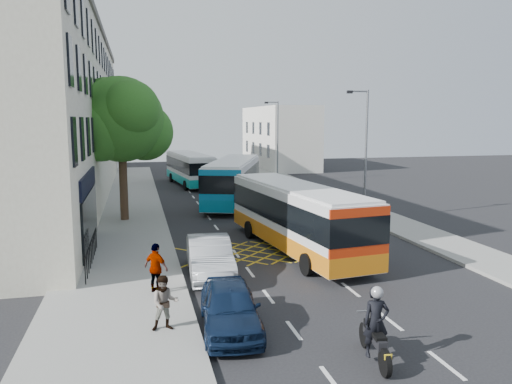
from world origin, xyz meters
TOP-DOWN VIEW (x-y plane):
  - ground at (0.00, 0.00)m, footprint 120.00×120.00m
  - pavement_left at (-8.50, 15.00)m, footprint 5.00×70.00m
  - pavement_right at (7.50, 15.00)m, footprint 3.00×70.00m
  - terrace_main at (-14.00, 24.49)m, footprint 8.30×45.00m
  - terrace_far at (-14.00, 55.00)m, footprint 8.00×20.00m
  - building_right at (11.00, 48.00)m, footprint 6.00×18.00m
  - street_tree at (-8.51, 14.97)m, footprint 6.30×5.70m
  - lamp_near at (6.20, 12.00)m, footprint 1.45×0.15m
  - lamp_far at (6.20, 32.00)m, footprint 1.45×0.15m
  - railings at (-9.70, 5.30)m, footprint 0.08×5.60m
  - bus_near at (-0.20, 5.96)m, footprint 4.03×11.67m
  - bus_mid at (-0.60, 20.01)m, footprint 6.54×12.15m
  - bus_far at (-2.64, 31.88)m, footprint 3.83×11.16m
  - motorbike at (-1.72, -5.35)m, footprint 0.79×2.32m
  - parked_car_blue at (-5.07, -2.49)m, footprint 2.10×4.41m
  - parked_car_silver at (-4.90, 2.92)m, footprint 1.91×4.89m
  - red_hatchback at (5.50, 21.13)m, footprint 1.83×4.45m
  - distant_car_grey at (-0.13, 42.51)m, footprint 2.66×4.99m
  - distant_car_dark at (5.50, 44.55)m, footprint 1.69×3.86m
  - pedestrian_near at (-7.00, -2.38)m, footprint 0.81×0.64m
  - pedestrian_far at (-7.11, 1.00)m, footprint 1.06×1.06m

SIDE VIEW (x-z plane):
  - ground at x=0.00m, z-range 0.00..0.00m
  - pavement_left at x=-8.50m, z-range 0.00..0.15m
  - pavement_right at x=7.50m, z-range 0.00..0.15m
  - distant_car_dark at x=5.50m, z-range 0.00..1.23m
  - red_hatchback at x=5.50m, z-range 0.00..1.29m
  - distant_car_grey at x=-0.13m, z-range 0.00..1.33m
  - railings at x=-9.70m, z-range 0.15..1.29m
  - parked_car_blue at x=-5.07m, z-range 0.00..1.46m
  - parked_car_silver at x=-4.90m, z-range 0.00..1.58m
  - motorbike at x=-1.72m, z-range -0.06..2.00m
  - pedestrian_near at x=-7.00m, z-range 0.15..1.81m
  - pedestrian_far at x=-7.11m, z-range 0.15..1.96m
  - bus_far at x=-2.64m, z-range 0.08..3.16m
  - bus_near at x=-0.20m, z-range 0.09..3.30m
  - bus_mid at x=-0.60m, z-range 0.09..3.44m
  - building_right at x=11.00m, z-range 0.00..8.00m
  - lamp_near at x=6.20m, z-range 0.62..8.62m
  - lamp_far at x=6.20m, z-range 0.62..8.62m
  - terrace_far at x=-14.00m, z-range 0.00..10.00m
  - street_tree at x=-8.51m, z-range 1.89..10.69m
  - terrace_main at x=-14.00m, z-range 0.01..13.51m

